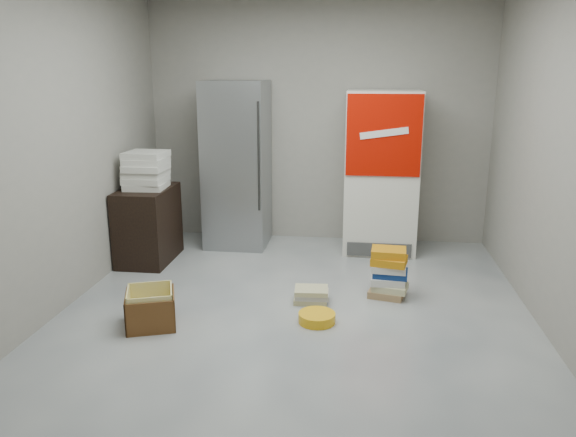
# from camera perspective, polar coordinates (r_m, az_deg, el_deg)

# --- Properties ---
(ground) EXTENTS (5.00, 5.00, 0.00)m
(ground) POSITION_cam_1_polar(r_m,az_deg,el_deg) (4.66, 0.37, -10.71)
(ground) COLOR #B1B1AD
(ground) RESTS_ON ground
(room_shell) EXTENTS (4.04, 5.04, 2.82)m
(room_shell) POSITION_cam_1_polar(r_m,az_deg,el_deg) (4.21, 0.42, 11.93)
(room_shell) COLOR gray
(room_shell) RESTS_ON ground
(steel_fridge) EXTENTS (0.70, 0.72, 1.90)m
(steel_fridge) POSITION_cam_1_polar(r_m,az_deg,el_deg) (6.55, -5.19, 5.46)
(steel_fridge) COLOR #A4A7AC
(steel_fridge) RESTS_ON ground
(coke_cooler) EXTENTS (0.80, 0.73, 1.80)m
(coke_cooler) POSITION_cam_1_polar(r_m,az_deg,el_deg) (6.40, 9.43, 4.69)
(coke_cooler) COLOR silver
(coke_cooler) RESTS_ON ground
(wood_shelf) EXTENTS (0.50, 0.80, 0.80)m
(wood_shelf) POSITION_cam_1_polar(r_m,az_deg,el_deg) (6.22, -14.02, -0.62)
(wood_shelf) COLOR black
(wood_shelf) RESTS_ON ground
(supply_box_stack) EXTENTS (0.42, 0.43, 0.39)m
(supply_box_stack) POSITION_cam_1_polar(r_m,az_deg,el_deg) (6.09, -14.21, 4.78)
(supply_box_stack) COLOR white
(supply_box_stack) RESTS_ON wood_shelf
(phonebook_stack_main) EXTENTS (0.38, 0.31, 0.45)m
(phonebook_stack_main) POSITION_cam_1_polar(r_m,az_deg,el_deg) (5.21, 10.19, -5.46)
(phonebook_stack_main) COLOR #97744D
(phonebook_stack_main) RESTS_ON ground
(phonebook_stack_side) EXTENTS (0.31, 0.26, 0.13)m
(phonebook_stack_side) POSITION_cam_1_polar(r_m,az_deg,el_deg) (5.07, 2.40, -7.74)
(phonebook_stack_side) COLOR #C0B988
(phonebook_stack_side) RESTS_ON ground
(cardboard_box) EXTENTS (0.49, 0.49, 0.31)m
(cardboard_box) POSITION_cam_1_polar(r_m,az_deg,el_deg) (4.73, -13.77, -9.07)
(cardboard_box) COLOR yellow
(cardboard_box) RESTS_ON ground
(bucket_lid) EXTENTS (0.39, 0.39, 0.08)m
(bucket_lid) POSITION_cam_1_polar(r_m,az_deg,el_deg) (4.69, 2.95, -10.03)
(bucket_lid) COLOR #F7B113
(bucket_lid) RESTS_ON ground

